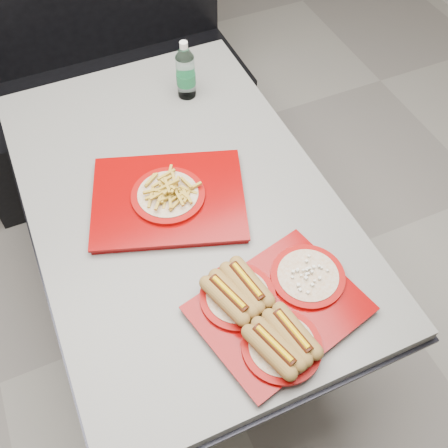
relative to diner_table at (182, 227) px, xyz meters
name	(u,v)px	position (x,y,z in m)	size (l,w,h in m)	color
ground	(191,309)	(0.00, 0.00, -0.58)	(6.00, 6.00, 0.00)	gray
diner_table	(182,227)	(0.00, 0.00, 0.00)	(0.92, 1.42, 0.75)	black
booth_bench	(103,81)	(0.00, 1.09, -0.18)	(1.30, 0.57, 1.35)	black
tray_near	(274,309)	(0.08, -0.48, 0.20)	(0.48, 0.41, 0.09)	#810303
tray_far	(168,197)	(-0.04, -0.01, 0.19)	(0.55, 0.49, 0.09)	#810303
water_bottle	(186,73)	(0.20, 0.44, 0.26)	(0.07, 0.07, 0.22)	silver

